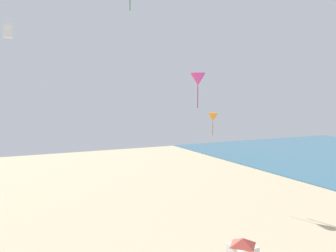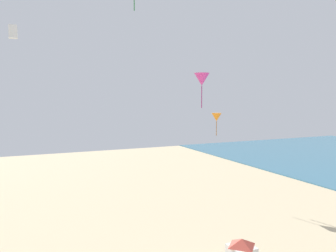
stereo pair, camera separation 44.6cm
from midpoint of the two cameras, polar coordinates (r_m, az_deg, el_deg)
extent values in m
pyramid|color=#D14C3D|center=(17.43, 12.79, -18.17)|extent=(1.10, 1.10, 0.35)
cone|color=orange|center=(32.65, 8.37, 1.45)|extent=(0.94, 0.94, 0.77)
cylinder|color=#A75C15|center=(32.73, 8.35, -0.41)|extent=(0.05, 0.05, 1.36)
cone|color=#DB3D9E|center=(34.91, 5.95, 7.65)|extent=(1.53, 1.53, 1.25)
cylinder|color=#992A6E|center=(34.87, 5.92, 4.79)|extent=(0.08, 0.08, 2.23)
cube|color=white|center=(35.65, -23.81, 14.00)|extent=(0.75, 0.75, 1.17)
camera|label=1|loc=(0.22, -89.32, 0.06)|focal=37.07mm
camera|label=2|loc=(0.22, 90.68, -0.06)|focal=37.07mm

